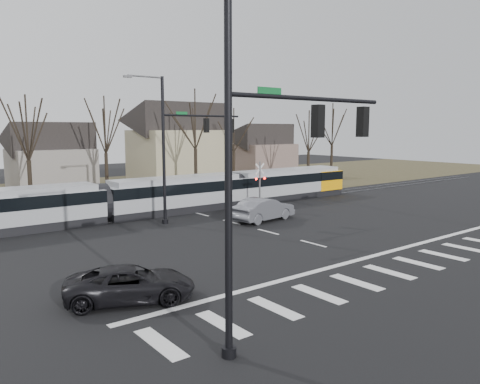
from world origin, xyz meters
TOP-DOWN VIEW (x-y plane):
  - ground at (0.00, 0.00)m, footprint 140.00×140.00m
  - grass_verge at (0.00, 32.00)m, footprint 140.00×28.00m
  - crosswalk at (0.00, -4.00)m, footprint 27.00×2.60m
  - stop_line at (0.00, -1.80)m, footprint 28.00×0.35m
  - lane_dashes at (0.00, 16.00)m, footprint 0.18×30.00m
  - rail_pair at (0.00, 15.80)m, footprint 90.00×1.52m
  - tram at (-1.18, 16.00)m, footprint 37.61×2.79m
  - sedan at (2.22, 9.03)m, footprint 3.22×5.64m
  - suv at (-12.36, -0.03)m, footprint 5.92×6.63m
  - signal_pole_near_left at (-10.41, -6.00)m, footprint 9.28×0.44m
  - signal_pole_far at (-2.41, 12.50)m, footprint 9.28×0.44m
  - rail_crossing_signal at (5.00, 12.79)m, footprint 1.08×0.36m
  - tree_row at (2.00, 26.00)m, footprint 59.20×7.20m
  - house_b at (-5.00, 36.00)m, footprint 8.64×7.56m
  - house_c at (9.00, 33.00)m, footprint 10.80×8.64m
  - house_d at (24.00, 35.00)m, footprint 8.64×7.56m

SIDE VIEW (x-z plane):
  - ground at x=0.00m, z-range 0.00..0.00m
  - grass_verge at x=0.00m, z-range 0.00..0.01m
  - crosswalk at x=0.00m, z-range 0.00..0.01m
  - stop_line at x=0.00m, z-range 0.00..0.01m
  - lane_dashes at x=0.00m, z-range 0.00..0.01m
  - rail_pair at x=0.00m, z-range 0.00..0.06m
  - suv at x=-12.36m, z-range 0.00..1.38m
  - sedan at x=2.22m, z-range 0.00..1.69m
  - tram at x=-1.18m, z-range 0.13..2.98m
  - rail_crossing_signal at x=5.00m, z-range -0.11..3.89m
  - house_b at x=-5.00m, z-range 0.14..7.79m
  - house_d at x=24.00m, z-range 0.14..7.79m
  - tree_row at x=2.00m, z-range 0.00..10.00m
  - house_c at x=9.00m, z-range 0.18..10.28m
  - signal_pole_near_left at x=-10.41m, z-range 0.60..10.80m
  - signal_pole_far at x=-2.41m, z-range 0.60..10.80m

